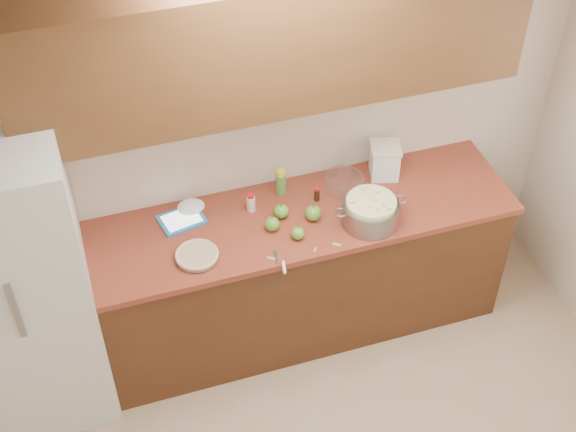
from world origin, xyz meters
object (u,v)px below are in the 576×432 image
object	(u,v)px
flour_canister	(385,160)
tablet	(182,220)
pie	(197,256)
colander	(370,212)

from	to	relation	value
flour_canister	tablet	bearing A→B (deg)	-178.72
flour_canister	tablet	distance (m)	1.22
flour_canister	tablet	xyz separation A→B (m)	(-1.22, -0.03, -0.10)
tablet	flour_canister	bearing A→B (deg)	-10.28
pie	flour_canister	distance (m)	1.25
colander	tablet	distance (m)	1.04
flour_canister	pie	bearing A→B (deg)	-164.38
colander	tablet	size ratio (longest dim) A/B	1.54
pie	flour_canister	world-z (taller)	flour_canister
pie	colander	bearing A→B (deg)	-0.98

